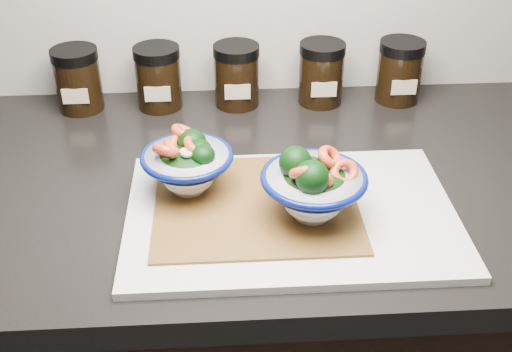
{
  "coord_description": "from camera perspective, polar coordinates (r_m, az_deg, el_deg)",
  "views": [
    {
      "loc": [
        0.0,
        0.63,
        1.43
      ],
      "look_at": [
        0.05,
        1.36,
        0.96
      ],
      "focal_mm": 45.0,
      "sensor_mm": 36.0,
      "label": 1
    }
  ],
  "objects": [
    {
      "name": "spice_jar_b",
      "position": [
        1.16,
        -8.68,
        8.67
      ],
      "size": [
        0.08,
        0.08,
        0.11
      ],
      "color": "black",
      "rests_on": "countertop"
    },
    {
      "name": "bamboo_mat",
      "position": [
        0.89,
        -0.0,
        -2.48
      ],
      "size": [
        0.28,
        0.24,
        0.0
      ],
      "primitive_type": "cube",
      "color": "olive",
      "rests_on": "cutting_board"
    },
    {
      "name": "countertop",
      "position": [
        0.99,
        -3.09,
        -0.96
      ],
      "size": [
        3.5,
        0.6,
        0.04
      ],
      "primitive_type": "cube",
      "color": "black",
      "rests_on": "cabinet"
    },
    {
      "name": "spice_jar_a",
      "position": [
        1.19,
        -15.56,
        8.28
      ],
      "size": [
        0.08,
        0.08,
        0.11
      ],
      "color": "black",
      "rests_on": "countertop"
    },
    {
      "name": "spice_jar_d",
      "position": [
        1.17,
        5.82,
        9.09
      ],
      "size": [
        0.08,
        0.08,
        0.11
      ],
      "color": "black",
      "rests_on": "countertop"
    },
    {
      "name": "bowl_left",
      "position": [
        0.9,
        -6.08,
        1.04
      ],
      "size": [
        0.13,
        0.13,
        0.1
      ],
      "rotation": [
        0.0,
        0.0,
        -0.4
      ],
      "color": "white",
      "rests_on": "bamboo_mat"
    },
    {
      "name": "spice_jar_c",
      "position": [
        1.16,
        -1.73,
        8.94
      ],
      "size": [
        0.08,
        0.08,
        0.11
      ],
      "color": "black",
      "rests_on": "countertop"
    },
    {
      "name": "spice_jar_e",
      "position": [
        1.2,
        12.64,
        9.09
      ],
      "size": [
        0.08,
        0.08,
        0.11
      ],
      "color": "black",
      "rests_on": "countertop"
    },
    {
      "name": "bowl_right",
      "position": [
        0.84,
        5.09,
        -0.95
      ],
      "size": [
        0.14,
        0.14,
        0.11
      ],
      "rotation": [
        0.0,
        0.0,
        -0.41
      ],
      "color": "white",
      "rests_on": "bamboo_mat"
    },
    {
      "name": "cutting_board",
      "position": [
        0.89,
        3.13,
        -3.4
      ],
      "size": [
        0.45,
        0.3,
        0.01
      ],
      "primitive_type": "cube",
      "color": "beige",
      "rests_on": "countertop"
    }
  ]
}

